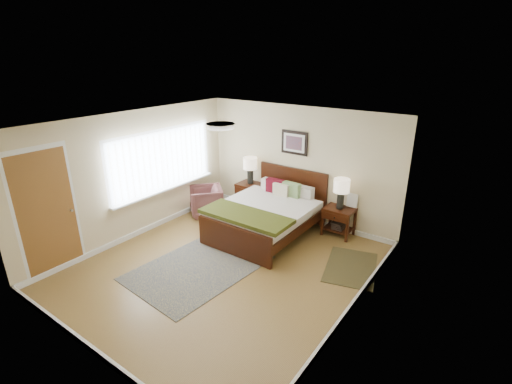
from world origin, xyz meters
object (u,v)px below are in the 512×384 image
Objects in this scene: lamp_left at (250,166)px; nightstand_right at (339,219)px; nightstand_left at (250,189)px; rug_persian at (199,268)px; bed at (267,210)px; armchair at (206,201)px; lamp_right at (341,189)px.

nightstand_right is at bearing -0.35° from lamp_left.
rug_persian is (0.77, -2.55, -0.53)m from nightstand_left.
armchair is at bearing 178.63° from bed.
lamp_left reaches higher than lamp_right.
rug_persian is (1.46, -1.78, -0.32)m from armchair.
lamp_right is 0.85× the size of armchair.
lamp_right is (1.21, 0.82, 0.47)m from bed.
nightstand_left is 1.09× the size of lamp_right.
bed reaches higher than nightstand_left.
nightstand_right reaches higher than rug_persian.
lamp_right is (2.22, 0.00, -0.08)m from lamp_left.
lamp_right is at bearing 34.38° from bed.
lamp_right is (2.22, 0.02, 0.47)m from nightstand_left.
lamp_left is 0.27× the size of rug_persian.
armchair reaches higher than nightstand_right.
nightstand_right is at bearing 33.94° from bed.
lamp_left is 2.89m from rug_persian.
nightstand_left is 0.29× the size of rug_persian.
armchair is (-1.69, 0.04, -0.21)m from bed.
bed is at bearing -146.06° from nightstand_right.
nightstand_left is 2.22m from nightstand_right.
nightstand_right is at bearing 0.22° from nightstand_left.
nightstand_right is 2.33m from lamp_left.
bed is at bearing 86.78° from rug_persian.
lamp_right reaches higher than armchair.
armchair is at bearing -131.80° from nightstand_left.
lamp_left is at bearing 90.27° from armchair.
bed is 1.84m from rug_persian.
bed is 0.94× the size of rug_persian.
nightstand_left reaches higher than nightstand_right.
lamp_left is (-1.01, 0.82, 0.55)m from bed.
lamp_left reaches higher than armchair.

